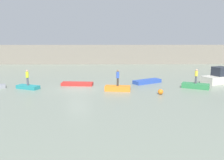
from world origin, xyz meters
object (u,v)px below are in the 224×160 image
object	(u,v)px
rowboat_red	(77,84)
rowboat_green	(195,86)
rowboat_teal	(28,87)
person_blue_shirt	(118,77)
motorboat	(222,77)
person_yellow_shirt	(196,75)
rowboat_blue	(147,81)
person_hiviz_shirt	(27,77)
rowboat_orange	(118,88)
mooring_buoy	(161,92)

from	to	relation	value
rowboat_red	rowboat_green	xyz separation A→B (m)	(13.59, -1.77, 0.09)
rowboat_teal	person_blue_shirt	size ratio (longest dim) A/B	1.51
motorboat	rowboat_red	xyz separation A→B (m)	(-17.97, -1.27, -0.51)
motorboat	person_yellow_shirt	xyz separation A→B (m)	(-4.38, -3.04, 0.77)
rowboat_blue	person_hiviz_shirt	xyz separation A→B (m)	(-13.85, -2.96, 1.15)
rowboat_orange	person_yellow_shirt	xyz separation A→B (m)	(8.86, 1.15, 1.20)
rowboat_teal	person_yellow_shirt	bearing A→B (deg)	23.93
person_hiviz_shirt	rowboat_teal	bearing A→B (deg)	-90.00
motorboat	rowboat_orange	distance (m)	13.89
person_yellow_shirt	mooring_buoy	bearing A→B (deg)	-148.32
rowboat_red	person_yellow_shirt	size ratio (longest dim) A/B	2.26
person_yellow_shirt	person_blue_shirt	distance (m)	8.93
rowboat_orange	rowboat_green	size ratio (longest dim) A/B	0.94
rowboat_teal	rowboat_blue	size ratio (longest dim) A/B	0.72
rowboat_green	mooring_buoy	size ratio (longest dim) A/B	5.36
motorboat	person_yellow_shirt	size ratio (longest dim) A/B	3.44
rowboat_orange	person_hiviz_shirt	bearing A→B (deg)	-178.92
motorboat	person_yellow_shirt	bearing A→B (deg)	-145.23
rowboat_blue	person_yellow_shirt	distance (m)	5.94
rowboat_teal	person_blue_shirt	distance (m)	10.15
rowboat_blue	motorboat	bearing A→B (deg)	-30.02
rowboat_green	mooring_buoy	distance (m)	5.40
rowboat_teal	rowboat_red	distance (m)	5.57
mooring_buoy	rowboat_orange	bearing A→B (deg)	158.41
person_yellow_shirt	person_blue_shirt	world-z (taller)	person_blue_shirt
person_blue_shirt	person_hiviz_shirt	bearing A→B (deg)	173.61
person_hiviz_shirt	mooring_buoy	xyz separation A→B (m)	(14.27, -2.81, -1.10)
person_hiviz_shirt	person_blue_shirt	size ratio (longest dim) A/B	1.00
person_blue_shirt	rowboat_blue	bearing A→B (deg)	46.71
person_blue_shirt	rowboat_red	bearing A→B (deg)	148.33
person_yellow_shirt	person_hiviz_shirt	xyz separation A→B (m)	(-18.86, -0.03, -0.09)
motorboat	rowboat_red	world-z (taller)	motorboat
mooring_buoy	rowboat_blue	bearing A→B (deg)	94.17
rowboat_orange	person_yellow_shirt	world-z (taller)	person_yellow_shirt
rowboat_red	person_blue_shirt	size ratio (longest dim) A/B	2.12
rowboat_red	rowboat_orange	world-z (taller)	rowboat_orange
rowboat_red	person_yellow_shirt	distance (m)	13.76
motorboat	person_hiviz_shirt	size ratio (longest dim) A/B	3.24
rowboat_red	mooring_buoy	xyz separation A→B (m)	(9.00, -4.61, 0.10)
rowboat_orange	person_hiviz_shirt	world-z (taller)	person_hiviz_shirt
mooring_buoy	person_hiviz_shirt	bearing A→B (deg)	168.86
rowboat_blue	rowboat_orange	bearing A→B (deg)	-163.97
rowboat_green	person_hiviz_shirt	xyz separation A→B (m)	(-18.86, -0.03, 1.10)
rowboat_teal	rowboat_green	distance (m)	18.86
rowboat_teal	person_hiviz_shirt	distance (m)	1.17
person_blue_shirt	rowboat_teal	bearing A→B (deg)	173.61
motorboat	rowboat_teal	world-z (taller)	motorboat
motorboat	rowboat_teal	bearing A→B (deg)	-172.48
rowboat_blue	rowboat_green	xyz separation A→B (m)	(5.01, -2.94, 0.05)
person_blue_shirt	mooring_buoy	bearing A→B (deg)	-21.59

